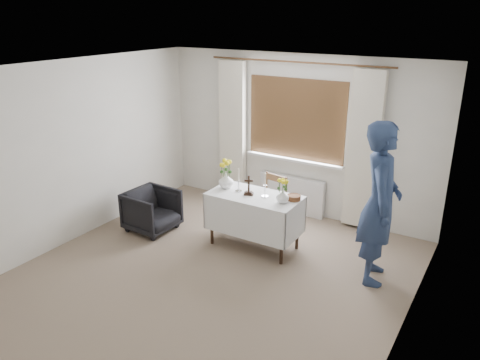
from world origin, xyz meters
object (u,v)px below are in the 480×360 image
armchair (152,211)px  wooden_cross (249,185)px  person (380,203)px  wooden_chair (268,207)px  flower_vase_left (226,181)px  flower_vase_right (283,196)px  altar_table (254,221)px

armchair → wooden_cross: wooden_cross is taller
person → wooden_cross: person is taller
wooden_chair → flower_vase_left: flower_vase_left is taller
flower_vase_right → armchair: bearing=-171.3°
wooden_chair → person: (1.64, -0.35, 0.54)m
person → flower_vase_right: bearing=78.9°
wooden_chair → person: 1.76m
altar_table → wooden_chair: wooden_chair is taller
flower_vase_right → person: bearing=4.4°
altar_table → flower_vase_right: (0.43, -0.04, 0.47)m
flower_vase_left → flower_vase_right: size_ratio=1.23×
flower_vase_left → person: bearing=0.6°
armchair → person: 3.27m
person → wooden_cross: (-1.71, -0.08, -0.08)m
altar_table → armchair: 1.58m
altar_table → wooden_chair: bearing=90.4°
wooden_chair → flower_vase_left: 0.73m
armchair → person: bearing=-80.5°
wooden_cross → person: bearing=-21.3°
armchair → wooden_cross: bearing=-75.6°
wooden_chair → armchair: (-1.54, -0.74, -0.13)m
person → armchair: bearing=81.6°
wooden_chair → wooden_cross: bearing=-89.0°
altar_table → wooden_cross: size_ratio=4.62×
wooden_cross → armchair: bearing=167.9°
wooden_chair → flower_vase_left: (-0.47, -0.37, 0.42)m
person → wooden_cross: 1.72m
flower_vase_right → altar_table: bearing=175.2°
wooden_chair → flower_vase_right: flower_vase_right is taller
wooden_cross → flower_vase_right: size_ratio=1.55×
wooden_chair → flower_vase_right: size_ratio=5.12×
altar_table → flower_vase_right: bearing=-4.8°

